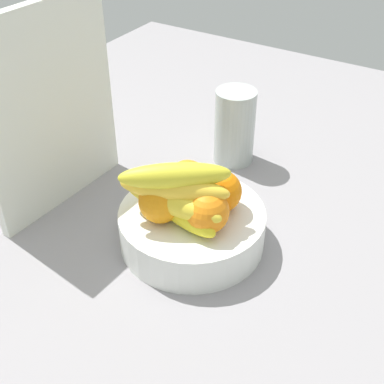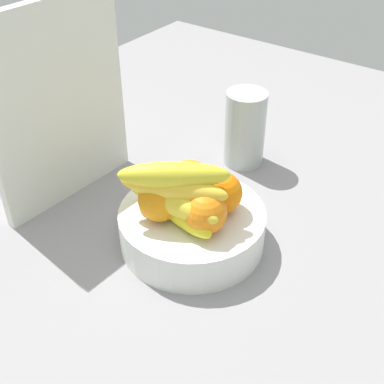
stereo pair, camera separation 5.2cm
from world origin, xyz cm
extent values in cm
cube|color=gray|center=(0.00, 0.00, -1.50)|extent=(180.00, 140.00, 3.00)
cylinder|color=white|center=(1.64, -1.03, 3.23)|extent=(24.03, 24.03, 6.46)
sphere|color=orange|center=(4.84, -4.40, 9.89)|extent=(6.87, 6.87, 6.87)
sphere|color=orange|center=(4.60, 1.65, 9.89)|extent=(6.87, 6.87, 6.87)
sphere|color=orange|center=(-2.41, 2.24, 9.89)|extent=(6.87, 6.87, 6.87)
sphere|color=orange|center=(-0.72, -5.19, 9.89)|extent=(6.87, 6.87, 6.87)
ellipsoid|color=yellow|center=(-1.10, -0.08, 8.46)|extent=(8.66, 17.44, 4.00)
ellipsoid|color=yellow|center=(-2.29, 0.34, 10.66)|extent=(4.26, 17.06, 4.00)
ellipsoid|color=yellow|center=(-1.76, -0.30, 12.86)|extent=(9.87, 17.30, 4.00)
ellipsoid|color=yellow|center=(-1.50, -0.14, 15.06)|extent=(13.26, 16.09, 4.00)
cube|color=white|center=(0.21, 26.02, 18.00)|extent=(28.05, 3.19, 36.00)
cylinder|color=#B1BAB3|center=(28.00, 5.23, 7.71)|extent=(8.12, 8.12, 15.43)
camera|label=1|loc=(-54.18, -35.56, 59.09)|focal=48.66mm
camera|label=2|loc=(-51.28, -39.86, 59.09)|focal=48.66mm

